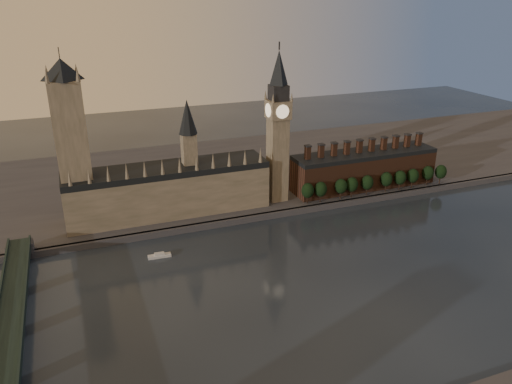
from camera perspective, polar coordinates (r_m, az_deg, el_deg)
ground at (r=263.46m, az=9.94°, el=-10.59°), size 900.00×900.00×0.00m
north_bank at (r=409.22m, az=-2.67°, el=2.20°), size 900.00×182.00×4.00m
palace_of_westminster at (r=329.98m, az=-9.88°, el=0.55°), size 130.00×30.30×74.00m
victoria_tower at (r=313.62m, az=-20.34°, el=5.58°), size 24.00×24.00×108.00m
big_ben at (r=335.58m, az=2.52°, el=7.55°), size 15.00×15.00×107.00m
chimney_block at (r=379.15m, az=12.19°, el=2.61°), size 110.00×25.00×37.00m
embankment_tree_0 at (r=343.30m, az=5.93°, el=0.17°), size 8.60×8.60×14.88m
embankment_tree_1 at (r=346.62m, az=7.41°, el=0.32°), size 8.60×8.60×14.88m
embankment_tree_2 at (r=354.04m, az=9.69°, el=0.65°), size 8.60×8.60×14.88m
embankment_tree_3 at (r=358.59m, az=10.90°, el=0.84°), size 8.60×8.60×14.88m
embankment_tree_4 at (r=364.68m, az=12.61°, el=1.07°), size 8.60×8.60×14.88m
embankment_tree_5 at (r=374.21m, az=14.68°, el=1.42°), size 8.60×8.60×14.88m
embankment_tree_6 at (r=380.25m, az=16.15°, el=1.59°), size 8.60×8.60×14.88m
embankment_tree_7 at (r=386.84m, az=17.49°, el=1.78°), size 8.60×8.60×14.88m
embankment_tree_8 at (r=396.60m, az=19.05°, el=2.08°), size 8.60×8.60×14.88m
embankment_tree_9 at (r=402.23m, az=20.37°, el=2.18°), size 8.60×8.60×14.88m
westminster_bridge at (r=230.68m, az=-26.52°, el=-15.92°), size 14.00×200.00×11.55m
river_boat at (r=290.41m, az=-10.97°, el=-7.15°), size 13.13×4.44×2.59m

